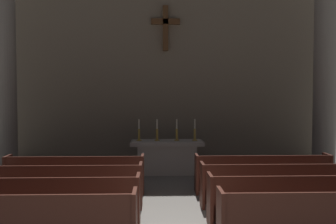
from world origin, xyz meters
TOP-DOWN VIEW (x-y plane):
  - pew_left_row_1 at (-2.28, -0.04)m, footprint 3.30×0.50m
  - pew_left_row_2 at (-2.28, 1.10)m, footprint 3.30×0.50m
  - pew_left_row_3 at (-2.28, 2.24)m, footprint 3.30×0.50m
  - pew_left_row_4 at (-2.28, 3.37)m, footprint 3.30×0.50m
  - pew_right_row_1 at (2.28, -0.04)m, footprint 3.30×0.50m
  - pew_right_row_2 at (2.28, 1.10)m, footprint 3.30×0.50m
  - pew_right_row_3 at (2.28, 2.24)m, footprint 3.30×0.50m
  - pew_right_row_4 at (2.28, 3.37)m, footprint 3.30×0.50m
  - column_left_second at (-4.85, 5.72)m, footprint 1.03×1.03m
  - column_right_second at (4.85, 5.72)m, footprint 1.03×1.03m
  - altar at (0.00, 5.72)m, footprint 2.20×0.90m
  - candlestick_outer_left at (-0.85, 5.72)m, footprint 0.16×0.16m
  - candlestick_inner_left at (-0.30, 5.72)m, footprint 0.16×0.16m
  - candlestick_inner_right at (0.30, 5.72)m, footprint 0.16×0.16m
  - candlestick_outer_right at (0.85, 5.72)m, footprint 0.16×0.16m
  - apse_with_cross at (0.00, 7.63)m, footprint 10.81×0.43m

SIDE VIEW (x-z plane):
  - pew_left_row_1 at x=-2.28m, z-range 0.00..0.95m
  - pew_left_row_2 at x=-2.28m, z-range 0.00..0.95m
  - pew_left_row_3 at x=-2.28m, z-range 0.00..0.95m
  - pew_left_row_4 at x=-2.28m, z-range 0.00..0.95m
  - pew_right_row_1 at x=2.28m, z-range 0.00..0.95m
  - pew_right_row_2 at x=2.28m, z-range 0.00..0.95m
  - pew_right_row_3 at x=2.28m, z-range 0.00..0.95m
  - pew_right_row_4 at x=2.28m, z-range 0.00..0.95m
  - altar at x=0.00m, z-range 0.03..1.04m
  - candlestick_outer_left at x=-0.85m, z-range 0.89..1.55m
  - candlestick_inner_left at x=-0.30m, z-range 0.89..1.55m
  - candlestick_inner_right at x=0.30m, z-range 0.89..1.55m
  - candlestick_outer_right at x=0.85m, z-range 0.89..1.55m
  - column_left_second at x=-4.85m, z-range -0.09..7.53m
  - column_right_second at x=4.85m, z-range -0.09..7.53m
  - apse_with_cross at x=0.00m, z-range 0.00..8.54m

